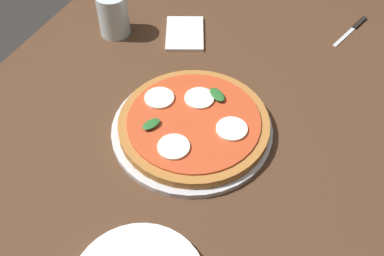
{
  "coord_description": "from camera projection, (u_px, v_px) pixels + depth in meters",
  "views": [
    {
      "loc": [
        0.57,
        0.29,
        1.45
      ],
      "look_at": [
        0.02,
        0.03,
        0.77
      ],
      "focal_mm": 43.26,
      "sensor_mm": 36.0,
      "label": 1
    }
  ],
  "objects": [
    {
      "name": "glass_cup",
      "position": [
        113.0,
        14.0,
        1.09
      ],
      "size": [
        0.07,
        0.07,
        0.1
      ],
      "primitive_type": "cylinder",
      "color": "silver",
      "rests_on": "dining_table"
    },
    {
      "name": "knife",
      "position": [
        354.0,
        28.0,
        1.14
      ],
      "size": [
        0.15,
        0.05,
        0.01
      ],
      "color": "black",
      "rests_on": "dining_table"
    },
    {
      "name": "pizza",
      "position": [
        194.0,
        123.0,
        0.9
      ],
      "size": [
        0.3,
        0.3,
        0.03
      ],
      "color": "#B27033",
      "rests_on": "serving_tray"
    },
    {
      "name": "serving_tray",
      "position": [
        192.0,
        129.0,
        0.92
      ],
      "size": [
        0.32,
        0.32,
        0.01
      ],
      "primitive_type": "cylinder",
      "color": "silver",
      "rests_on": "dining_table"
    },
    {
      "name": "napkin",
      "position": [
        185.0,
        33.0,
        1.12
      ],
      "size": [
        0.16,
        0.14,
        0.01
      ],
      "primitive_type": "cube",
      "rotation": [
        0.0,
        0.0,
        0.44
      ],
      "color": "white",
      "rests_on": "dining_table"
    },
    {
      "name": "dining_table",
      "position": [
        183.0,
        152.0,
        1.03
      ],
      "size": [
        1.23,
        0.9,
        0.76
      ],
      "color": "#4C301E",
      "rests_on": "ground_plane"
    }
  ]
}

